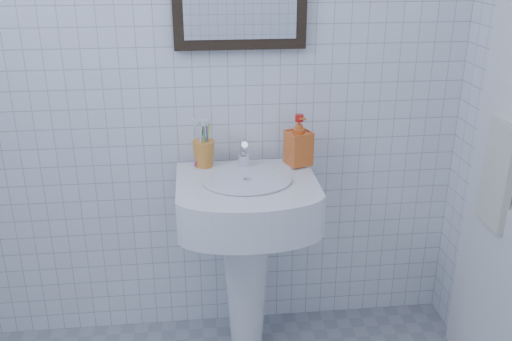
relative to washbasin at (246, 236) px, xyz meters
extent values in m
cube|color=white|center=(-0.19, 0.22, 0.71)|extent=(2.20, 0.02, 2.50)
cone|color=white|center=(0.00, 0.02, -0.21)|extent=(0.21, 0.21, 0.65)
cube|color=white|center=(0.00, -0.02, 0.17)|extent=(0.52, 0.37, 0.16)
cube|color=white|center=(0.00, 0.12, 0.24)|extent=(0.52, 0.09, 0.03)
cylinder|color=white|center=(0.00, -0.05, 0.26)|extent=(0.33, 0.33, 0.01)
cylinder|color=white|center=(0.00, 0.10, 0.28)|extent=(0.05, 0.05, 0.05)
cylinder|color=white|center=(0.00, 0.08, 0.34)|extent=(0.03, 0.09, 0.08)
cylinder|color=white|center=(0.00, 0.12, 0.32)|extent=(0.03, 0.05, 0.09)
imported|color=red|center=(0.22, 0.10, 0.36)|extent=(0.12, 0.12, 0.20)
torus|color=white|center=(0.87, -0.26, 0.51)|extent=(0.01, 0.18, 0.18)
cube|color=beige|center=(0.85, -0.26, 0.33)|extent=(0.03, 0.16, 0.38)
camera|label=1|loc=(-0.18, -1.98, 1.08)|focal=40.00mm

